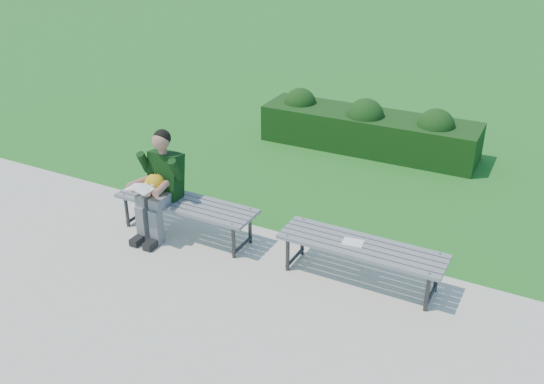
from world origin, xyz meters
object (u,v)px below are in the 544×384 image
(bench_right, at_px, (361,249))
(seated_boy, at_px, (159,182))
(hedge, at_px, (368,128))
(paper_sheet, at_px, (353,242))
(bench_left, at_px, (186,206))

(bench_right, bearing_deg, seated_boy, -176.55)
(bench_right, bearing_deg, hedge, 108.60)
(seated_boy, relative_size, paper_sheet, 5.49)
(seated_boy, bearing_deg, bench_right, 3.45)
(hedge, bearing_deg, bench_right, -71.40)
(seated_boy, bearing_deg, bench_left, 17.66)
(seated_boy, height_order, paper_sheet, seated_boy)
(bench_right, distance_m, paper_sheet, 0.12)
(paper_sheet, bearing_deg, hedge, 107.18)
(hedge, height_order, bench_right, hedge)
(hedge, xyz_separation_m, bench_right, (1.23, -3.65, 0.05))
(bench_left, xyz_separation_m, bench_right, (2.22, 0.06, 0.00))
(bench_right, height_order, paper_sheet, bench_right)
(bench_left, relative_size, paper_sheet, 7.52)
(hedge, xyz_separation_m, seated_boy, (-1.30, -3.80, 0.35))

